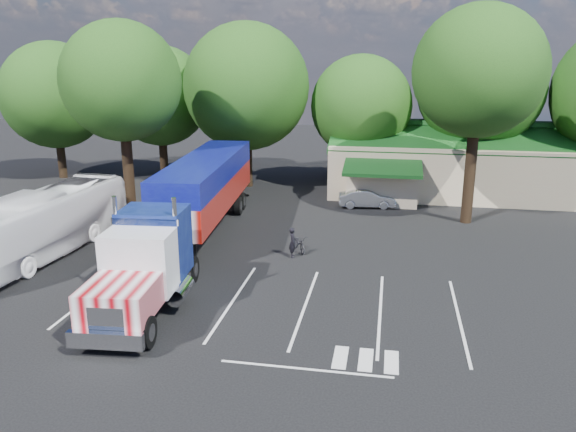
% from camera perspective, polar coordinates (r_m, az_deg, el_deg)
% --- Properties ---
extents(ground, '(120.00, 120.00, 0.00)m').
position_cam_1_polar(ground, '(30.47, -2.50, -3.97)').
color(ground, black).
rests_on(ground, ground).
extents(event_hall, '(24.20, 14.12, 5.55)m').
position_cam_1_polar(event_hall, '(47.00, 19.24, 5.04)').
color(event_hall, '#C4B792').
rests_on(event_hall, ground).
extents(tree_row_a, '(9.00, 9.00, 11.68)m').
position_cam_1_polar(tree_row_a, '(52.87, -22.63, 11.25)').
color(tree_row_a, black).
rests_on(tree_row_a, ground).
extents(tree_row_b, '(8.40, 8.40, 11.35)m').
position_cam_1_polar(tree_row_b, '(49.80, -12.88, 11.80)').
color(tree_row_b, black).
rests_on(tree_row_b, ground).
extents(tree_row_c, '(10.00, 10.00, 13.05)m').
position_cam_1_polar(tree_row_c, '(45.65, -4.24, 12.95)').
color(tree_row_c, black).
rests_on(tree_row_c, ground).
extents(tree_row_d, '(8.00, 8.00, 10.60)m').
position_cam_1_polar(tree_row_d, '(45.64, 7.43, 11.03)').
color(tree_row_d, black).
rests_on(tree_row_d, ground).
extents(tree_row_e, '(9.60, 9.60, 12.90)m').
position_cam_1_polar(tree_row_e, '(46.42, 18.96, 12.27)').
color(tree_row_e, black).
rests_on(tree_row_e, ground).
extents(tree_near_left, '(7.60, 7.60, 12.65)m').
position_cam_1_polar(tree_near_left, '(37.97, -16.57, 12.94)').
color(tree_near_left, black).
rests_on(tree_near_left, ground).
extents(tree_near_right, '(8.00, 8.00, 13.50)m').
position_cam_1_polar(tree_near_right, '(36.76, 18.84, 13.70)').
color(tree_near_right, black).
rests_on(tree_near_right, ground).
extents(semi_truck, '(4.88, 22.91, 4.77)m').
position_cam_1_polar(semi_truck, '(31.47, -9.53, 1.60)').
color(semi_truck, black).
rests_on(semi_truck, ground).
extents(woman, '(0.50, 0.66, 1.63)m').
position_cam_1_polar(woman, '(29.90, 0.48, -2.69)').
color(woman, black).
rests_on(woman, ground).
extents(bicycle, '(1.36, 1.84, 0.92)m').
position_cam_1_polar(bicycle, '(30.91, 1.17, -2.76)').
color(bicycle, black).
rests_on(bicycle, ground).
extents(tour_bus, '(3.54, 12.59, 3.47)m').
position_cam_1_polar(tour_bus, '(32.86, -23.52, -0.65)').
color(tour_bus, white).
rests_on(tour_bus, ground).
extents(silver_sedan, '(4.15, 1.90, 1.32)m').
position_cam_1_polar(silver_sedan, '(40.21, 8.03, 1.80)').
color(silver_sedan, '#A1A3A8').
rests_on(silver_sedan, ground).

